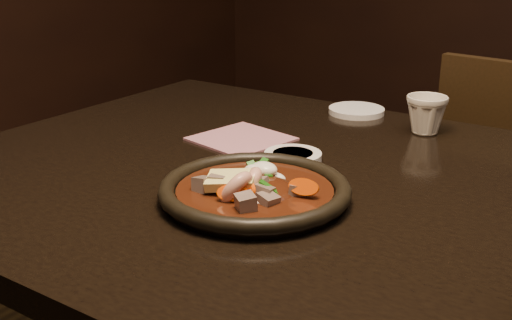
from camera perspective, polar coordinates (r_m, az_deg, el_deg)
The scene contains 8 objects.
table at distance 0.96m, azimuth 14.24°, elevation -8.19°, with size 1.60×0.90×0.75m.
plate at distance 0.91m, azimuth -0.11°, elevation -2.79°, with size 0.28×0.28×0.03m.
stirfry at distance 0.91m, azimuth -0.30°, elevation -2.54°, with size 0.17×0.17×0.06m.
soy_dish at distance 1.08m, azimuth 3.29°, elevation 0.32°, with size 0.10×0.10×0.01m, color white.
saucer_left at distance 1.37m, azimuth 8.92°, elevation 4.35°, with size 0.12×0.12×0.01m, color white.
tea_cup at distance 1.25m, azimuth 14.89°, elevation 4.03°, with size 0.08×0.07×0.08m, color beige.
chopsticks at distance 0.96m, azimuth 3.80°, elevation -2.30°, with size 0.08×0.21×0.01m.
napkin at distance 1.18m, azimuth -1.33°, elevation 1.88°, with size 0.15×0.15×0.00m, color #B16D7B.
Camera 1 is at (0.27, -0.81, 1.11)m, focal length 45.00 mm.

